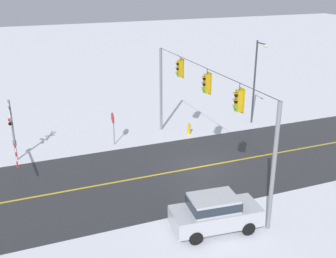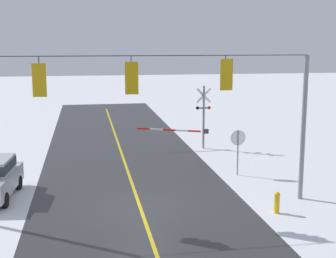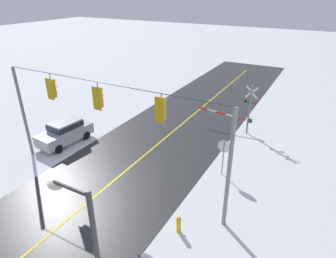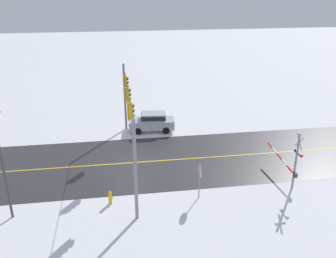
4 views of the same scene
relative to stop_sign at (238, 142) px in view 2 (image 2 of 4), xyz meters
name	(u,v)px [view 2 (image 2 of 4)]	position (x,y,z in m)	size (l,w,h in m)	color
ground_plane	(140,208)	(5.47, 4.09, -1.71)	(160.00, 160.00, 0.00)	white
signal_span	(137,105)	(5.57, 4.08, 2.57)	(14.20, 0.47, 6.22)	gray
stop_sign	(238,142)	(0.00, 0.00, 0.00)	(0.80, 0.09, 2.35)	gray
railroad_crossing	(197,118)	(0.61, -6.46, 0.26)	(4.77, 0.31, 4.00)	gray
fire_hydrant	(277,202)	(0.19, 5.63, -1.25)	(0.24, 0.31, 0.88)	gold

